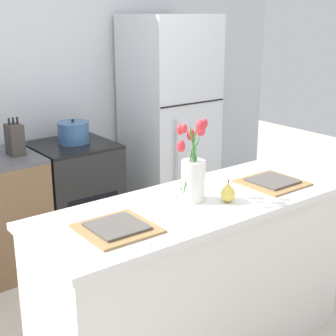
# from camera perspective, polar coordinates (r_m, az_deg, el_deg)

# --- Properties ---
(back_wall) EXTENTS (5.20, 0.08, 2.70)m
(back_wall) POSITION_cam_1_polar(r_m,az_deg,el_deg) (4.28, -14.66, 9.53)
(back_wall) COLOR silver
(back_wall) RESTS_ON ground_plane
(kitchen_island) EXTENTS (1.80, 0.66, 0.92)m
(kitchen_island) POSITION_cam_1_polar(r_m,az_deg,el_deg) (2.90, 3.08, -12.20)
(kitchen_island) COLOR silver
(kitchen_island) RESTS_ON ground_plane
(stove_range) EXTENTS (0.60, 0.61, 0.89)m
(stove_range) POSITION_cam_1_polar(r_m,az_deg,el_deg) (4.18, -10.26, -3.22)
(stove_range) COLOR black
(stove_range) RESTS_ON ground_plane
(refrigerator) EXTENTS (0.68, 0.67, 1.84)m
(refrigerator) POSITION_cam_1_polar(r_m,az_deg,el_deg) (4.53, 0.12, 5.00)
(refrigerator) COLOR silver
(refrigerator) RESTS_ON ground_plane
(flower_vase) EXTENTS (0.18, 0.18, 0.44)m
(flower_vase) POSITION_cam_1_polar(r_m,az_deg,el_deg) (2.67, 2.79, -0.47)
(flower_vase) COLOR silver
(flower_vase) RESTS_ON kitchen_island
(pear_figurine) EXTENTS (0.07, 0.07, 0.12)m
(pear_figurine) POSITION_cam_1_polar(r_m,az_deg,el_deg) (2.69, 6.66, -2.77)
(pear_figurine) COLOR #E5CC4C
(pear_figurine) RESTS_ON kitchen_island
(plate_setting_left) EXTENTS (0.33, 0.33, 0.02)m
(plate_setting_left) POSITION_cam_1_polar(r_m,az_deg,el_deg) (2.37, -5.68, -6.60)
(plate_setting_left) COLOR olive
(plate_setting_left) RESTS_ON kitchen_island
(plate_setting_right) EXTENTS (0.33, 0.33, 0.02)m
(plate_setting_right) POSITION_cam_1_polar(r_m,az_deg,el_deg) (3.02, 11.49, -1.52)
(plate_setting_right) COLOR olive
(plate_setting_right) RESTS_ON kitchen_island
(cooking_pot) EXTENTS (0.25, 0.25, 0.19)m
(cooking_pot) POSITION_cam_1_polar(r_m,az_deg,el_deg) (4.05, -10.45, 3.90)
(cooking_pot) COLOR #386093
(cooking_pot) RESTS_ON stove_range
(knife_block) EXTENTS (0.10, 0.14, 0.27)m
(knife_block) POSITION_cam_1_polar(r_m,az_deg,el_deg) (3.82, -16.62, 3.05)
(knife_block) COLOR #3D3833
(knife_block) RESTS_ON back_counter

